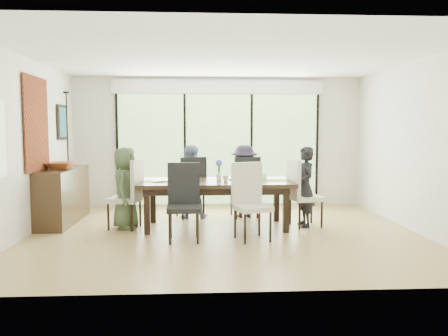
{
  "coord_description": "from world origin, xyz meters",
  "views": [
    {
      "loc": [
        -0.37,
        -6.7,
        1.61
      ],
      "look_at": [
        0.0,
        0.25,
        1.0
      ],
      "focal_mm": 35.0,
      "sensor_mm": 36.0,
      "label": 1
    }
  ],
  "objects": [
    {
      "name": "floor",
      "position": [
        0.0,
        0.0,
        -0.01
      ],
      "size": [
        6.0,
        5.0,
        0.01
      ],
      "primitive_type": "cube",
      "color": "olive",
      "rests_on": "ground"
    },
    {
      "name": "ceiling",
      "position": [
        0.0,
        0.0,
        2.71
      ],
      "size": [
        6.0,
        5.0,
        0.01
      ],
      "primitive_type": "cube",
      "color": "white",
      "rests_on": "wall_back"
    },
    {
      "name": "wall_back",
      "position": [
        0.0,
        2.51,
        1.35
      ],
      "size": [
        6.0,
        0.02,
        2.7
      ],
      "primitive_type": "cube",
      "color": "silver",
      "rests_on": "floor"
    },
    {
      "name": "wall_front",
      "position": [
        0.0,
        -2.51,
        1.35
      ],
      "size": [
        6.0,
        0.02,
        2.7
      ],
      "primitive_type": "cube",
      "color": "silver",
      "rests_on": "floor"
    },
    {
      "name": "wall_left",
      "position": [
        -3.01,
        0.0,
        1.35
      ],
      "size": [
        0.02,
        5.0,
        2.7
      ],
      "primitive_type": "cube",
      "color": "white",
      "rests_on": "floor"
    },
    {
      "name": "wall_right",
      "position": [
        3.01,
        0.0,
        1.35
      ],
      "size": [
        0.02,
        5.0,
        2.7
      ],
      "primitive_type": "cube",
      "color": "silver",
      "rests_on": "floor"
    },
    {
      "name": "glass_doors",
      "position": [
        0.0,
        2.47,
        1.2
      ],
      "size": [
        4.2,
        0.02,
        2.3
      ],
      "primitive_type": "cube",
      "color": "#598C3F",
      "rests_on": "wall_back"
    },
    {
      "name": "blinds_header",
      "position": [
        0.0,
        2.46,
        2.5
      ],
      "size": [
        4.4,
        0.06,
        0.28
      ],
      "primitive_type": "cube",
      "color": "white",
      "rests_on": "wall_back"
    },
    {
      "name": "mullion_a",
      "position": [
        -2.1,
        2.46,
        1.2
      ],
      "size": [
        0.05,
        0.04,
        2.3
      ],
      "primitive_type": "cube",
      "color": "black",
      "rests_on": "wall_back"
    },
    {
      "name": "mullion_b",
      "position": [
        -0.7,
        2.46,
        1.2
      ],
      "size": [
        0.05,
        0.04,
        2.3
      ],
      "primitive_type": "cube",
      "color": "black",
      "rests_on": "wall_back"
    },
    {
      "name": "mullion_c",
      "position": [
        0.7,
        2.46,
        1.2
      ],
      "size": [
        0.05,
        0.04,
        2.3
      ],
      "primitive_type": "cube",
      "color": "black",
      "rests_on": "wall_back"
    },
    {
      "name": "mullion_d",
      "position": [
        2.1,
        2.46,
        1.2
      ],
      "size": [
        0.05,
        0.04,
        2.3
      ],
      "primitive_type": "cube",
      "color": "black",
      "rests_on": "wall_back"
    },
    {
      "name": "deck",
      "position": [
        0.0,
        3.4,
        -0.05
      ],
      "size": [
        6.0,
        1.8,
        0.1
      ],
      "primitive_type": "cube",
      "color": "brown",
      "rests_on": "ground"
    },
    {
      "name": "rail_top",
      "position": [
        0.0,
        4.2,
        0.55
      ],
      "size": [
        6.0,
        0.08,
        0.06
      ],
      "primitive_type": "cube",
      "color": "brown",
      "rests_on": "deck"
    },
    {
      "name": "foliage_left",
      "position": [
        -1.8,
        5.2,
        1.44
      ],
      "size": [
        3.2,
        3.2,
        3.2
      ],
      "primitive_type": "sphere",
      "color": "#14380F",
      "rests_on": "ground"
    },
    {
      "name": "foliage_mid",
      "position": [
        0.4,
        5.8,
        1.8
      ],
      "size": [
        4.0,
        4.0,
        4.0
      ],
      "primitive_type": "sphere",
      "color": "#14380F",
      "rests_on": "ground"
    },
    {
      "name": "foliage_right",
      "position": [
        2.2,
        5.0,
        1.26
      ],
      "size": [
        2.8,
        2.8,
        2.8
      ],
      "primitive_type": "sphere",
      "color": "#14380F",
      "rests_on": "ground"
    },
    {
      "name": "foliage_far",
      "position": [
        -0.6,
        6.5,
        1.62
      ],
      "size": [
        3.6,
        3.6,
        3.6
      ],
      "primitive_type": "sphere",
      "color": "#14380F",
      "rests_on": "ground"
    },
    {
      "name": "table_top",
      "position": [
        -0.12,
        0.42,
        0.74
      ],
      "size": [
        2.48,
        1.14,
        0.06
      ],
      "primitive_type": "cube",
      "color": "black",
      "rests_on": "floor"
    },
    {
      "name": "table_apron",
      "position": [
        -0.12,
        0.42,
        0.65
      ],
      "size": [
        2.27,
        0.93,
        0.1
      ],
      "primitive_type": "cube",
      "color": "black",
      "rests_on": "floor"
    },
    {
      "name": "table_leg_fl",
      "position": [
        -1.2,
        -0.01,
        0.36
      ],
      "size": [
        0.09,
        0.09,
        0.71
      ],
      "primitive_type": "cube",
      "color": "black",
      "rests_on": "floor"
    },
    {
      "name": "table_leg_fr",
      "position": [
        0.96,
        -0.01,
        0.36
      ],
      "size": [
        0.09,
        0.09,
        0.71
      ],
      "primitive_type": "cube",
      "color": "black",
      "rests_on": "floor"
    },
    {
      "name": "table_leg_bl",
      "position": [
        -1.2,
        0.85,
        0.36
      ],
      "size": [
        0.09,
        0.09,
        0.71
      ],
      "primitive_type": "cube",
      "color": "black",
      "rests_on": "floor"
    },
    {
      "name": "table_leg_br",
      "position": [
        0.96,
        0.85,
        0.36
      ],
      "size": [
        0.09,
        0.09,
        0.71
      ],
      "primitive_type": "cube",
      "color": "black",
      "rests_on": "floor"
    },
    {
      "name": "chair_left_end",
      "position": [
        -1.62,
        0.42,
        0.57
      ],
      "size": [
        0.56,
        0.56,
        1.14
      ],
      "primitive_type": null,
      "rotation": [
        0.0,
        0.0,
        -1.77
      ],
      "color": "beige",
      "rests_on": "floor"
    },
    {
      "name": "chair_right_end",
      "position": [
        1.38,
        0.42,
        0.57
      ],
      "size": [
        0.56,
        0.56,
        1.14
      ],
      "primitive_type": null,
      "rotation": [
        0.0,
        0.0,
        1.76
      ],
      "color": "white",
      "rests_on": "floor"
    },
    {
      "name": "chair_far_left",
      "position": [
        -0.57,
        1.27,
        0.57
      ],
      "size": [
        0.6,
        0.6,
        1.14
      ],
      "primitive_type": null,
      "rotation": [
        0.0,
        0.0,
        3.46
      ],
      "color": "black",
      "rests_on": "floor"
    },
    {
      "name": "chair_far_right",
      "position": [
        0.43,
        1.27,
        0.57
      ],
      "size": [
        0.55,
        0.55,
        1.14
      ],
      "primitive_type": null,
      "rotation": [
        0.0,
        0.0,
        3.3
      ],
      "color": "black",
      "rests_on": "floor"
    },
    {
      "name": "chair_near_left",
      "position": [
        -0.62,
        -0.45,
        0.57
      ],
      "size": [
        0.49,
        0.49,
        1.14
      ],
      "primitive_type": null,
      "rotation": [
        0.0,
        0.0,
        0.03
      ],
      "color": "black",
      "rests_on": "floor"
    },
    {
      "name": "chair_near_right",
      "position": [
        0.38,
        -0.45,
        0.57
      ],
      "size": [
        0.59,
        0.59,
        1.14
      ],
      "primitive_type": null,
      "rotation": [
        0.0,
        0.0,
        0.28
      ],
      "color": "silver",
      "rests_on": "floor"
    },
    {
      "name": "person_left_end",
      "position": [
        -1.6,
        0.42,
        0.67
      ],
      "size": [
        0.45,
        0.66,
        1.33
      ],
      "primitive_type": "imported",
      "rotation": [
        0.0,
        0.0,
        1.47
      ],
      "color": "#3E4F34",
      "rests_on": "floor"
    },
    {
      "name": "person_right_end",
      "position": [
        1.36,
        0.42,
        0.67
      ],
      "size": [
        0.46,
        0.66,
        1.33
      ],
      "primitive_type": "imported",
      "rotation": [
        0.0,
        0.0,
        -1.46
      ],
      "color": "black",
      "rests_on": "floor"
    },
    {
      "name": "person_far_left",
      "position": [
        -0.57,
        1.25,
        0.67
      ],
      "size": [
        0.65,
        0.43,
        1.33
      ],
      "primitive_type": "imported",
      "rotation": [
        0.0,
        0.0,
        3.08
      ],
      "color": "slate",
      "rests_on": "floor"
    },
    {
      "name": "person_far_right",
      "position": [
        0.43,
        1.25,
        0.67
      ],
      "size": [
        0.65,
        0.43,
        1.33
      ],
      "primitive_type": "imported",
      "rotation": [
        0.0,
        0.0,
        3.21
      ],
      "color": "black",
      "rests_on": "floor"
    },
    {
      "name": "placemat_left",
      "position": [
        -1.07,
        0.42,
        0.78
      ],
      "size": [
        0.45,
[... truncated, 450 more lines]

